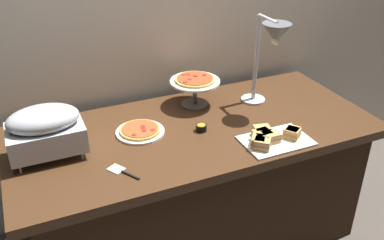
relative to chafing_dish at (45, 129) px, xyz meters
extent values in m
plane|color=#4C443D|center=(0.73, -0.04, -0.90)|extent=(8.00, 8.00, 0.00)
cube|color=beige|center=(0.73, 0.46, 0.30)|extent=(4.40, 0.04, 2.40)
cube|color=#422816|center=(0.73, -0.04, -0.17)|extent=(1.90, 0.84, 0.05)
cube|color=black|center=(0.73, -0.04, -0.55)|extent=(1.75, 0.74, 0.71)
cylinder|color=#B7BABF|center=(-0.14, -0.09, -0.12)|extent=(0.01, 0.01, 0.04)
cylinder|color=#B7BABF|center=(0.14, -0.09, -0.12)|extent=(0.01, 0.01, 0.04)
cylinder|color=#B7BABF|center=(-0.14, 0.09, -0.12)|extent=(0.01, 0.01, 0.04)
cylinder|color=#B7BABF|center=(0.14, 0.09, -0.12)|extent=(0.01, 0.01, 0.04)
cube|color=#B7BABF|center=(0.00, 0.00, -0.04)|extent=(0.34, 0.22, 0.12)
ellipsoid|color=#B7BABF|center=(0.00, 0.00, 0.05)|extent=(0.32, 0.21, 0.12)
cylinder|color=#B7BABF|center=(1.17, 0.12, -0.14)|extent=(0.14, 0.14, 0.01)
cylinder|color=#B7BABF|center=(1.17, 0.12, 0.11)|extent=(0.02, 0.02, 0.49)
cylinder|color=#B7BABF|center=(1.17, 0.04, 0.36)|extent=(0.02, 0.17, 0.02)
cone|color=#595B60|center=(1.17, -0.04, 0.31)|extent=(0.15, 0.15, 0.10)
sphere|color=#F9EAB2|center=(1.17, -0.04, 0.27)|extent=(0.04, 0.04, 0.04)
cylinder|color=white|center=(0.45, 0.03, -0.14)|extent=(0.25, 0.25, 0.01)
cylinder|color=#C68E42|center=(0.45, 0.03, -0.13)|extent=(0.21, 0.21, 0.01)
cylinder|color=#B74723|center=(0.45, 0.03, -0.12)|extent=(0.18, 0.18, 0.00)
cylinder|color=maroon|center=(0.47, 0.02, -0.12)|extent=(0.02, 0.02, 0.00)
cylinder|color=maroon|center=(0.47, 0.04, -0.12)|extent=(0.02, 0.02, 0.00)
cylinder|color=maroon|center=(0.50, -0.01, -0.12)|extent=(0.02, 0.02, 0.00)
cylinder|color=maroon|center=(0.46, 0.00, -0.12)|extent=(0.02, 0.02, 0.00)
cylinder|color=maroon|center=(0.40, -0.02, -0.12)|extent=(0.02, 0.02, 0.00)
cylinder|color=#595B60|center=(0.84, 0.21, -0.08)|extent=(0.02, 0.02, 0.14)
cylinder|color=#595B60|center=(0.84, 0.21, -0.14)|extent=(0.16, 0.16, 0.01)
cylinder|color=white|center=(0.84, 0.21, 0.00)|extent=(0.28, 0.28, 0.01)
cylinder|color=gold|center=(0.84, 0.21, 0.01)|extent=(0.23, 0.23, 0.01)
cylinder|color=#AD3D1E|center=(0.84, 0.21, 0.02)|extent=(0.20, 0.20, 0.00)
cylinder|color=maroon|center=(0.80, 0.20, 0.02)|extent=(0.02, 0.02, 0.00)
cylinder|color=maroon|center=(0.77, 0.18, 0.02)|extent=(0.02, 0.02, 0.00)
cylinder|color=maroon|center=(0.80, 0.28, 0.02)|extent=(0.02, 0.02, 0.00)
cylinder|color=maroon|center=(0.90, 0.22, 0.02)|extent=(0.02, 0.02, 0.00)
cylinder|color=maroon|center=(0.85, 0.23, 0.02)|extent=(0.02, 0.02, 0.00)
cylinder|color=maroon|center=(0.82, 0.27, 0.02)|extent=(0.02, 0.02, 0.00)
cube|color=white|center=(1.04, -0.32, -0.14)|extent=(0.34, 0.22, 0.01)
cube|color=tan|center=(0.99, -0.26, -0.13)|extent=(0.09, 0.08, 0.02)
cube|color=#9E6642|center=(0.99, -0.26, -0.11)|extent=(0.09, 0.08, 0.01)
cube|color=tan|center=(0.99, -0.26, -0.09)|extent=(0.09, 0.08, 0.02)
cube|color=tan|center=(0.93, -0.36, -0.13)|extent=(0.10, 0.10, 0.02)
cube|color=#9E6642|center=(0.93, -0.36, -0.11)|extent=(0.10, 0.10, 0.01)
cube|color=tan|center=(0.93, -0.36, -0.09)|extent=(0.10, 0.10, 0.02)
cube|color=tan|center=(0.93, -0.33, -0.13)|extent=(0.09, 0.10, 0.02)
cube|color=#9E6642|center=(0.93, -0.33, -0.11)|extent=(0.09, 0.10, 0.01)
cube|color=tan|center=(0.93, -0.33, -0.09)|extent=(0.09, 0.10, 0.02)
cube|color=tan|center=(1.12, -0.33, -0.13)|extent=(0.09, 0.10, 0.02)
cube|color=#9E6642|center=(1.12, -0.33, -0.11)|extent=(0.09, 0.10, 0.01)
cube|color=tan|center=(1.12, -0.33, -0.09)|extent=(0.09, 0.10, 0.02)
cube|color=tan|center=(1.13, -0.33, -0.13)|extent=(0.09, 0.09, 0.02)
cube|color=#9E6642|center=(1.13, -0.33, -0.11)|extent=(0.09, 0.09, 0.01)
cube|color=tan|center=(1.13, -0.33, -0.09)|extent=(0.09, 0.09, 0.02)
cube|color=tan|center=(0.97, -0.29, -0.13)|extent=(0.09, 0.07, 0.02)
cube|color=#9E6642|center=(0.97, -0.29, -0.11)|extent=(0.09, 0.07, 0.01)
cube|color=tan|center=(0.97, -0.29, -0.09)|extent=(0.09, 0.07, 0.02)
cube|color=tan|center=(1.00, -0.32, -0.13)|extent=(0.08, 0.07, 0.02)
cube|color=#9E6642|center=(1.00, -0.32, -0.11)|extent=(0.08, 0.07, 0.01)
cube|color=tan|center=(1.00, -0.32, -0.09)|extent=(0.08, 0.07, 0.02)
cylinder|color=black|center=(0.75, -0.08, -0.13)|extent=(0.06, 0.06, 0.03)
cylinder|color=gold|center=(0.75, -0.08, -0.11)|extent=(0.05, 0.05, 0.01)
cube|color=#B7BABF|center=(0.26, -0.23, -0.14)|extent=(0.08, 0.09, 0.00)
cylinder|color=black|center=(0.30, -0.31, -0.14)|extent=(0.06, 0.09, 0.01)
camera|label=1|loc=(-0.07, -1.80, 0.97)|focal=40.24mm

